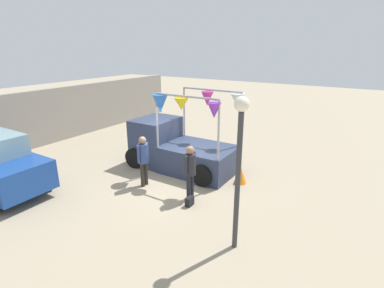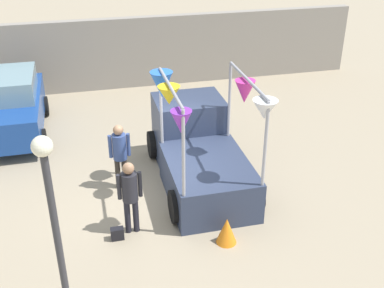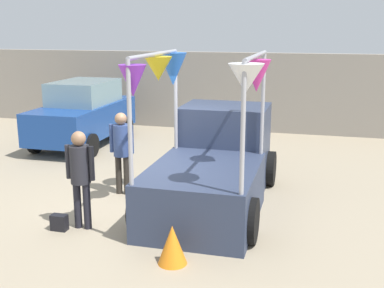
# 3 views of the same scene
# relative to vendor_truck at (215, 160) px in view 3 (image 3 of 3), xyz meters

# --- Properties ---
(ground_plane) EXTENTS (60.00, 60.00, 0.00)m
(ground_plane) POSITION_rel_vendor_truck_xyz_m (-1.11, -0.67, -0.87)
(ground_plane) COLOR gray
(vendor_truck) EXTENTS (2.45, 4.14, 3.00)m
(vendor_truck) POSITION_rel_vendor_truck_xyz_m (0.00, 0.00, 0.00)
(vendor_truck) COLOR #2D3851
(vendor_truck) RESTS_ON ground
(parked_car) EXTENTS (1.88, 4.00, 1.88)m
(parked_car) POSITION_rel_vendor_truck_xyz_m (-4.78, 3.75, 0.08)
(parked_car) COLOR navy
(parked_car) RESTS_ON ground
(person_customer) EXTENTS (0.53, 0.34, 1.73)m
(person_customer) POSITION_rel_vendor_truck_xyz_m (-1.94, -1.88, 0.18)
(person_customer) COLOR black
(person_customer) RESTS_ON ground
(person_vendor) EXTENTS (0.53, 0.34, 1.73)m
(person_vendor) POSITION_rel_vendor_truck_xyz_m (-1.96, -0.05, 0.18)
(person_vendor) COLOR #2D2823
(person_vendor) RESTS_ON ground
(handbag) EXTENTS (0.28, 0.16, 0.28)m
(handbag) POSITION_rel_vendor_truck_xyz_m (-2.29, -2.08, -0.73)
(handbag) COLOR black
(handbag) RESTS_ON ground
(brick_boundary_wall) EXTENTS (18.00, 0.36, 2.60)m
(brick_boundary_wall) POSITION_rel_vendor_truck_xyz_m (-1.11, 6.97, 0.43)
(brick_boundary_wall) COLOR gray
(brick_boundary_wall) RESTS_ON ground
(folded_kite_bundle_tangerine) EXTENTS (0.60, 0.60, 0.60)m
(folded_kite_bundle_tangerine) POSITION_rel_vendor_truck_xyz_m (-0.05, -2.72, -0.57)
(folded_kite_bundle_tangerine) COLOR orange
(folded_kite_bundle_tangerine) RESTS_ON ground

